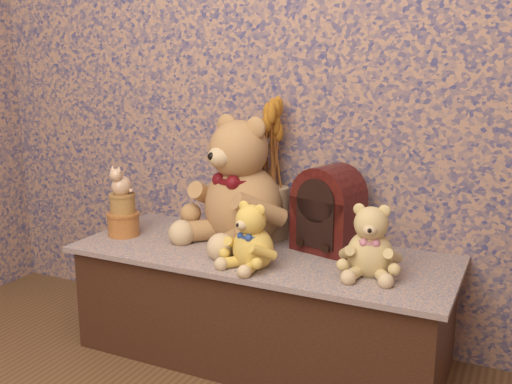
% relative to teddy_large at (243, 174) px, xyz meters
% --- Properties ---
extents(display_shelf, '(1.43, 0.58, 0.42)m').
position_rel_teddy_large_xyz_m(display_shelf, '(0.13, -0.11, -0.48)').
color(display_shelf, '#3B507A').
rests_on(display_shelf, ground).
extents(teddy_large, '(0.58, 0.62, 0.53)m').
position_rel_teddy_large_xyz_m(teddy_large, '(0.00, 0.00, 0.00)').
color(teddy_large, olive).
rests_on(teddy_large, display_shelf).
extents(teddy_medium, '(0.26, 0.28, 0.25)m').
position_rel_teddy_large_xyz_m(teddy_medium, '(0.17, -0.27, -0.14)').
color(teddy_medium, gold).
rests_on(teddy_medium, display_shelf).
extents(teddy_small, '(0.25, 0.28, 0.26)m').
position_rel_teddy_large_xyz_m(teddy_small, '(0.56, -0.17, -0.14)').
color(teddy_small, tan).
rests_on(teddy_small, display_shelf).
extents(cathedral_radio, '(0.27, 0.22, 0.33)m').
position_rel_teddy_large_xyz_m(cathedral_radio, '(0.35, 0.02, -0.10)').
color(cathedral_radio, '#370B0A').
rests_on(cathedral_radio, display_shelf).
extents(ceramic_vase, '(0.13, 0.13, 0.21)m').
position_rel_teddy_large_xyz_m(ceramic_vase, '(0.10, 0.07, -0.16)').
color(ceramic_vase, tan).
rests_on(ceramic_vase, display_shelf).
extents(dried_stalks, '(0.25, 0.25, 0.44)m').
position_rel_teddy_large_xyz_m(dried_stalks, '(0.10, 0.07, 0.16)').
color(dried_stalks, '#B1681C').
rests_on(dried_stalks, ceramic_vase).
extents(biscuit_tin_lower, '(0.16, 0.16, 0.09)m').
position_rel_teddy_large_xyz_m(biscuit_tin_lower, '(-0.47, -0.17, -0.22)').
color(biscuit_tin_lower, gold).
rests_on(biscuit_tin_lower, display_shelf).
extents(biscuit_tin_upper, '(0.13, 0.13, 0.08)m').
position_rel_teddy_large_xyz_m(biscuit_tin_upper, '(-0.47, -0.17, -0.13)').
color(biscuit_tin_upper, '#CEB95A').
rests_on(biscuit_tin_upper, biscuit_tin_lower).
extents(cat_figurine, '(0.09, 0.10, 0.12)m').
position_rel_teddy_large_xyz_m(cat_figurine, '(-0.47, -0.17, -0.03)').
color(cat_figurine, silver).
rests_on(cat_figurine, biscuit_tin_upper).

